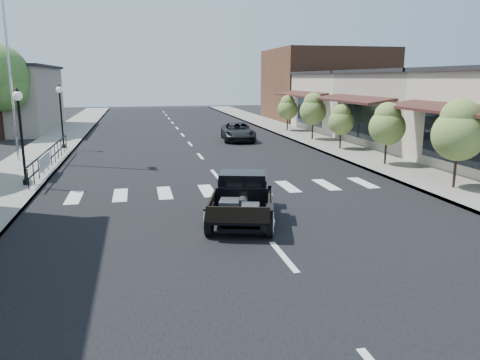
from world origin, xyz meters
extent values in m
plane|color=black|center=(0.00, 0.00, 0.00)|extent=(120.00, 120.00, 0.00)
cube|color=black|center=(0.00, 15.00, 0.01)|extent=(14.00, 80.00, 0.02)
cube|color=gray|center=(-8.50, 15.00, 0.07)|extent=(3.00, 80.00, 0.15)
cube|color=gray|center=(8.50, 15.00, 0.07)|extent=(3.00, 80.00, 0.15)
cube|color=#ACA190|center=(15.00, 13.00, 2.25)|extent=(10.00, 9.00, 4.50)
cube|color=beige|center=(15.00, 22.00, 2.25)|extent=(10.00, 9.00, 4.50)
cube|color=brown|center=(15.50, 32.00, 3.50)|extent=(11.00, 10.00, 7.00)
cylinder|color=silver|center=(-9.20, 12.00, 5.76)|extent=(0.12, 0.12, 11.22)
imported|color=black|center=(3.37, 17.98, 0.62)|extent=(2.47, 4.61, 1.23)
camera|label=1|loc=(-3.27, -13.06, 4.19)|focal=35.00mm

